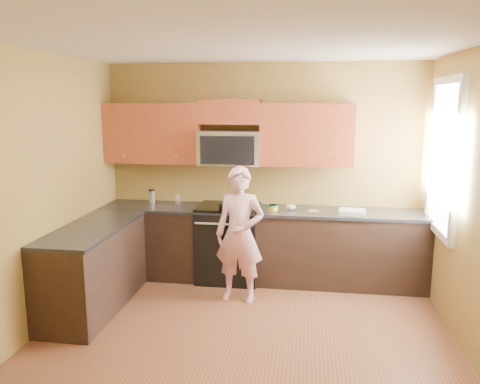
% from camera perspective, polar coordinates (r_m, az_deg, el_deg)
% --- Properties ---
extents(floor, '(4.00, 4.00, 0.00)m').
position_cam_1_polar(floor, '(4.65, 0.12, -17.85)').
color(floor, brown).
rests_on(floor, ground).
extents(ceiling, '(4.00, 4.00, 0.00)m').
position_cam_1_polar(ceiling, '(4.11, 0.14, 17.35)').
color(ceiling, white).
rests_on(ceiling, ground).
extents(wall_back, '(4.00, 0.00, 4.00)m').
position_cam_1_polar(wall_back, '(6.13, 2.80, 2.55)').
color(wall_back, olive).
rests_on(wall_back, ground).
extents(wall_front, '(4.00, 0.00, 4.00)m').
position_cam_1_polar(wall_front, '(2.30, -7.16, -11.90)').
color(wall_front, olive).
rests_on(wall_front, ground).
extents(wall_left, '(0.00, 4.00, 4.00)m').
position_cam_1_polar(wall_left, '(4.88, -23.83, -0.54)').
color(wall_left, olive).
rests_on(wall_left, ground).
extents(cabinet_back_run, '(4.00, 0.60, 0.88)m').
position_cam_1_polar(cabinet_back_run, '(6.04, 2.44, -6.44)').
color(cabinet_back_run, black).
rests_on(cabinet_back_run, floor).
extents(cabinet_left_run, '(0.60, 1.60, 0.88)m').
position_cam_1_polar(cabinet_left_run, '(5.47, -17.05, -8.79)').
color(cabinet_left_run, black).
rests_on(cabinet_left_run, floor).
extents(countertop_back, '(4.00, 0.62, 0.04)m').
position_cam_1_polar(countertop_back, '(5.91, 2.47, -2.20)').
color(countertop_back, black).
rests_on(countertop_back, cabinet_back_run).
extents(countertop_left, '(0.62, 1.60, 0.04)m').
position_cam_1_polar(countertop_left, '(5.34, -17.22, -4.13)').
color(countertop_left, black).
rests_on(countertop_left, cabinet_left_run).
extents(stove, '(0.76, 0.65, 0.95)m').
position_cam_1_polar(stove, '(6.06, -1.36, -6.03)').
color(stove, black).
rests_on(stove, floor).
extents(microwave, '(0.76, 0.40, 0.42)m').
position_cam_1_polar(microwave, '(5.97, -1.21, 3.30)').
color(microwave, silver).
rests_on(microwave, wall_back).
extents(upper_cab_left, '(1.22, 0.33, 0.75)m').
position_cam_1_polar(upper_cab_left, '(6.25, -10.16, 3.47)').
color(upper_cab_left, '#923A21').
rests_on(upper_cab_left, wall_back).
extents(upper_cab_right, '(1.12, 0.33, 0.75)m').
position_cam_1_polar(upper_cab_right, '(5.93, 7.86, 3.14)').
color(upper_cab_right, '#923A21').
rests_on(upper_cab_right, wall_back).
extents(upper_cab_over_mw, '(0.76, 0.33, 0.30)m').
position_cam_1_polar(upper_cab_over_mw, '(5.96, -1.17, 9.56)').
color(upper_cab_over_mw, '#923A21').
rests_on(upper_cab_over_mw, wall_back).
extents(window, '(0.06, 1.06, 1.66)m').
position_cam_1_polar(window, '(5.45, 23.19, 3.82)').
color(window, white).
rests_on(window, wall_right).
extents(woman, '(0.61, 0.45, 1.52)m').
position_cam_1_polar(woman, '(5.36, -0.03, -5.09)').
color(woman, pink).
rests_on(woman, floor).
extents(frying_pan, '(0.36, 0.53, 0.06)m').
position_cam_1_polar(frying_pan, '(5.82, -1.16, -1.89)').
color(frying_pan, black).
rests_on(frying_pan, stove).
extents(butter_tub, '(0.13, 0.13, 0.09)m').
position_cam_1_polar(butter_tub, '(5.83, 3.96, -2.20)').
color(butter_tub, yellow).
rests_on(butter_tub, countertop_back).
extents(toast_slice, '(0.12, 0.12, 0.01)m').
position_cam_1_polar(toast_slice, '(5.82, 8.77, -2.25)').
color(toast_slice, '#B27F47').
rests_on(toast_slice, countertop_back).
extents(napkin_a, '(0.12, 0.13, 0.06)m').
position_cam_1_polar(napkin_a, '(5.80, 1.75, -1.94)').
color(napkin_a, silver).
rests_on(napkin_a, countertop_back).
extents(napkin_b, '(0.16, 0.17, 0.07)m').
position_cam_1_polar(napkin_b, '(5.88, 6.10, -1.80)').
color(napkin_b, silver).
rests_on(napkin_b, countertop_back).
extents(dish_towel, '(0.33, 0.28, 0.05)m').
position_cam_1_polar(dish_towel, '(5.79, 13.20, -2.32)').
color(dish_towel, white).
rests_on(dish_towel, countertop_back).
extents(travel_mug, '(0.09, 0.09, 0.18)m').
position_cam_1_polar(travel_mug, '(6.36, -10.43, -1.26)').
color(travel_mug, silver).
rests_on(travel_mug, countertop_back).
extents(glass_b, '(0.08, 0.08, 0.12)m').
position_cam_1_polar(glass_b, '(6.21, -7.40, -0.89)').
color(glass_b, silver).
rests_on(glass_b, countertop_back).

